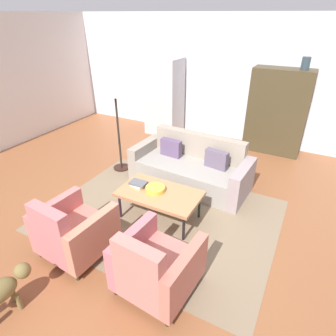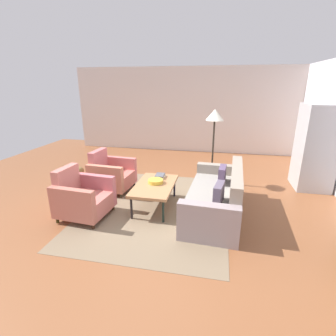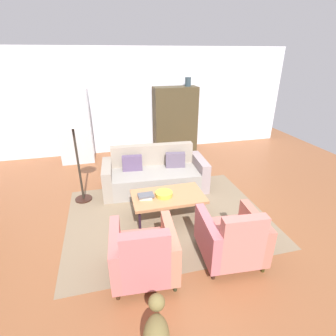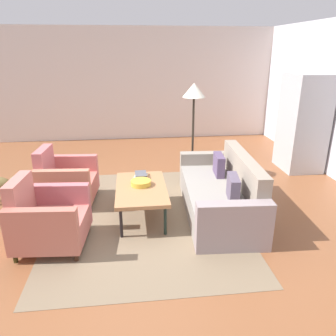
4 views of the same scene
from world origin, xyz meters
TOP-DOWN VIEW (x-y plane):
  - ground_plane at (0.00, 0.00)m, footprint 10.66×10.66m
  - wall_back at (0.00, 3.78)m, footprint 8.89×0.12m
  - area_rug at (-0.03, 0.18)m, footprint 3.40×2.60m
  - couch at (-0.03, 1.31)m, footprint 2.15×1.02m
  - coffee_table at (-0.03, 0.13)m, footprint 1.20×0.70m
  - armchair_left at (-0.64, -1.04)m, footprint 0.86×0.86m
  - armchair_right at (0.56, -1.04)m, footprint 0.86×0.86m
  - fruit_bowl at (-0.10, 0.13)m, footprint 0.29×0.29m
  - book_stack at (-0.40, 0.14)m, footprint 0.26×0.22m
  - cabinet at (1.01, 3.43)m, footprint 1.20×0.51m
  - vase_tall at (1.36, 3.43)m, footprint 0.16×0.16m
  - refrigerator at (-1.68, 3.33)m, footprint 0.80×0.73m
  - floor_lamp at (-1.48, 1.13)m, footprint 0.40×0.40m
  - dog at (-0.68, -1.99)m, footprint 0.33×0.70m

SIDE VIEW (x-z plane):
  - ground_plane at x=0.00m, z-range 0.00..0.00m
  - area_rug at x=-0.03m, z-range 0.00..0.01m
  - couch at x=-0.03m, z-range -0.14..0.72m
  - dog at x=-0.68m, z-range 0.08..0.55m
  - armchair_left at x=-0.64m, z-range -0.10..0.78m
  - armchair_right at x=0.56m, z-range -0.10..0.78m
  - coffee_table at x=-0.03m, z-range 0.19..0.65m
  - book_stack at x=-0.40m, z-range 0.46..0.52m
  - fruit_bowl at x=-0.10m, z-range 0.46..0.53m
  - cabinet at x=1.01m, z-range 0.00..1.80m
  - refrigerator at x=-1.68m, z-range 0.00..1.85m
  - wall_back at x=0.00m, z-range 0.00..2.80m
  - floor_lamp at x=-1.48m, z-range 0.58..2.30m
  - vase_tall at x=1.36m, z-range 1.80..2.04m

